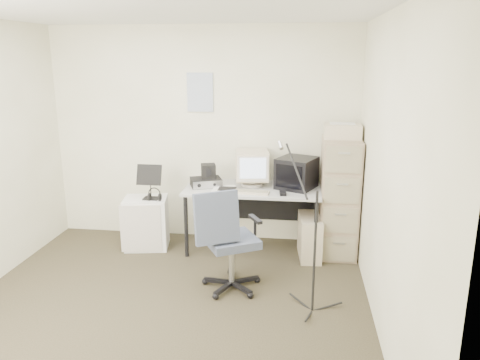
# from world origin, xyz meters

# --- Properties ---
(floor) EXTENTS (3.60, 3.60, 0.01)m
(floor) POSITION_xyz_m (0.00, 0.00, -0.01)
(floor) COLOR #302C19
(floor) RESTS_ON ground
(ceiling) EXTENTS (3.60, 3.60, 0.01)m
(ceiling) POSITION_xyz_m (0.00, 0.00, 2.50)
(ceiling) COLOR white
(ceiling) RESTS_ON ground
(wall_back) EXTENTS (3.60, 0.02, 2.50)m
(wall_back) POSITION_xyz_m (0.00, 1.80, 1.25)
(wall_back) COLOR white
(wall_back) RESTS_ON ground
(wall_front) EXTENTS (3.60, 0.02, 2.50)m
(wall_front) POSITION_xyz_m (0.00, -1.80, 1.25)
(wall_front) COLOR white
(wall_front) RESTS_ON ground
(wall_right) EXTENTS (0.02, 3.60, 2.50)m
(wall_right) POSITION_xyz_m (1.80, 0.00, 1.25)
(wall_right) COLOR white
(wall_right) RESTS_ON ground
(wall_calendar) EXTENTS (0.30, 0.02, 0.44)m
(wall_calendar) POSITION_xyz_m (-0.02, 1.79, 1.75)
(wall_calendar) COLOR white
(wall_calendar) RESTS_ON wall_back
(filing_cabinet) EXTENTS (0.40, 0.60, 1.30)m
(filing_cabinet) POSITION_xyz_m (1.58, 1.48, 0.65)
(filing_cabinet) COLOR #997F60
(filing_cabinet) RESTS_ON floor
(printer) EXTENTS (0.39, 0.27, 0.15)m
(printer) POSITION_xyz_m (1.58, 1.51, 1.38)
(printer) COLOR beige
(printer) RESTS_ON filing_cabinet
(desk) EXTENTS (1.50, 0.70, 0.73)m
(desk) POSITION_xyz_m (0.63, 1.45, 0.36)
(desk) COLOR #BABBB4
(desk) RESTS_ON floor
(crt_monitor) EXTENTS (0.41, 0.43, 0.40)m
(crt_monitor) POSITION_xyz_m (0.61, 1.56, 0.93)
(crt_monitor) COLOR beige
(crt_monitor) RESTS_ON desk
(crt_tv) EXTENTS (0.50, 0.51, 0.34)m
(crt_tv) POSITION_xyz_m (1.11, 1.52, 0.90)
(crt_tv) COLOR black
(crt_tv) RESTS_ON desk
(desk_speaker) EXTENTS (0.08, 0.08, 0.13)m
(desk_speaker) POSITION_xyz_m (0.89, 1.50, 0.80)
(desk_speaker) COLOR beige
(desk_speaker) RESTS_ON desk
(keyboard) EXTENTS (0.41, 0.18, 0.02)m
(keyboard) POSITION_xyz_m (0.62, 1.24, 0.74)
(keyboard) COLOR beige
(keyboard) RESTS_ON desk
(mouse) EXTENTS (0.08, 0.12, 0.03)m
(mouse) POSITION_xyz_m (0.97, 1.22, 0.75)
(mouse) COLOR black
(mouse) RESTS_ON desk
(radio_receiver) EXTENTS (0.39, 0.34, 0.09)m
(radio_receiver) POSITION_xyz_m (0.10, 1.45, 0.78)
(radio_receiver) COLOR black
(radio_receiver) RESTS_ON desk
(radio_speaker) EXTENTS (0.19, 0.18, 0.16)m
(radio_speaker) POSITION_xyz_m (0.12, 1.48, 0.90)
(radio_speaker) COLOR black
(radio_speaker) RESTS_ON radio_receiver
(papers) EXTENTS (0.23, 0.31, 0.02)m
(papers) POSITION_xyz_m (0.32, 1.29, 0.74)
(papers) COLOR white
(papers) RESTS_ON desk
(pc_tower) EXTENTS (0.27, 0.52, 0.47)m
(pc_tower) POSITION_xyz_m (1.27, 1.31, 0.23)
(pc_tower) COLOR beige
(pc_tower) RESTS_ON floor
(office_chair) EXTENTS (0.79, 0.79, 1.00)m
(office_chair) POSITION_xyz_m (0.53, 0.49, 0.50)
(office_chair) COLOR slate
(office_chair) RESTS_ON floor
(side_cart) EXTENTS (0.54, 0.46, 0.59)m
(side_cart) POSITION_xyz_m (-0.59, 1.35, 0.30)
(side_cart) COLOR white
(side_cart) RESTS_ON floor
(music_stand) EXTENTS (0.28, 0.15, 0.41)m
(music_stand) POSITION_xyz_m (-0.51, 1.33, 0.80)
(music_stand) COLOR black
(music_stand) RESTS_ON side_cart
(headphones) EXTENTS (0.20, 0.20, 0.03)m
(headphones) POSITION_xyz_m (-0.45, 1.28, 0.64)
(headphones) COLOR black
(headphones) RESTS_ON side_cart
(mic_stand) EXTENTS (0.03, 0.03, 1.42)m
(mic_stand) POSITION_xyz_m (1.29, 0.17, 0.71)
(mic_stand) COLOR black
(mic_stand) RESTS_ON floor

